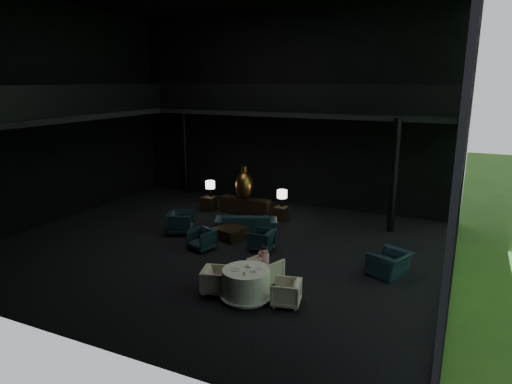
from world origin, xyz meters
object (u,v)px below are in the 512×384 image
at_px(bronze_urn, 244,185).
at_px(dining_chair_north, 266,269).
at_px(lounge_armchair_south, 202,239).
at_px(dining_chair_west, 217,280).
at_px(table_lamp_left, 210,185).
at_px(window_armchair, 390,260).
at_px(lounge_armchair_west, 181,221).
at_px(dining_chair_east, 286,293).
at_px(dining_table, 246,286).
at_px(lounge_armchair_east, 262,240).
at_px(coffee_table, 230,233).
at_px(side_table_right, 281,213).
at_px(child, 264,256).
at_px(sofa, 246,219).
at_px(table_lamp_right, 282,195).
at_px(console, 245,206).
at_px(side_table_left, 209,204).

xyz_separation_m(bronze_urn, dining_chair_north, (3.32, -5.36, -0.84)).
xyz_separation_m(lounge_armchair_south, dining_chair_west, (1.94, -2.40, -0.02)).
distance_m(table_lamp_left, window_armchair, 8.63).
xyz_separation_m(lounge_armchair_west, dining_chair_east, (5.25, -3.28, -0.17)).
bearing_deg(dining_table, window_armchair, 43.96).
xyz_separation_m(lounge_armchair_east, lounge_armchair_south, (-1.75, -0.76, 0.01)).
relative_size(lounge_armchair_south, dining_chair_east, 1.14).
relative_size(coffee_table, dining_chair_north, 1.20).
distance_m(bronze_urn, dining_chair_west, 6.94).
distance_m(side_table_right, dining_chair_east, 6.80).
relative_size(coffee_table, dining_table, 0.66).
relative_size(table_lamp_left, dining_chair_west, 0.98).
xyz_separation_m(dining_table, child, (0.04, 0.95, 0.43)).
bearing_deg(coffee_table, side_table_right, 74.45).
bearing_deg(dining_chair_north, table_lamp_left, -27.34).
xyz_separation_m(sofa, dining_chair_west, (1.47, -4.66, -0.12)).
height_order(window_armchair, child, child).
distance_m(side_table_right, sofa, 1.85).
distance_m(side_table_right, coffee_table, 2.81).
distance_m(dining_table, dining_chair_east, 1.02).
relative_size(table_lamp_right, dining_chair_east, 1.06).
bearing_deg(dining_chair_east, table_lamp_right, -169.32).
relative_size(side_table_right, coffee_table, 0.58).
xyz_separation_m(lounge_armchair_east, child, (1.05, -2.16, 0.42)).
bearing_deg(table_lamp_left, sofa, -35.67).
bearing_deg(console, lounge_armchair_east, -56.22).
relative_size(lounge_armchair_east, window_armchair, 0.68).
xyz_separation_m(dining_table, dining_chair_west, (-0.81, -0.05, 0.00)).
xyz_separation_m(dining_chair_north, child, (-0.03, -0.08, 0.39)).
height_order(lounge_armchair_south, dining_chair_east, lounge_armchair_south).
relative_size(lounge_armchair_south, window_armchair, 0.69).
bearing_deg(side_table_right, console, 175.14).
bearing_deg(dining_chair_west, bronze_urn, 5.10).
bearing_deg(dining_chair_east, lounge_armchair_west, -134.18).
distance_m(sofa, dining_chair_east, 5.60).
relative_size(side_table_left, dining_chair_east, 0.93).
bearing_deg(side_table_left, table_lamp_right, 2.10).
bearing_deg(side_table_right, window_armchair, -36.82).
relative_size(table_lamp_right, child, 1.04).
height_order(lounge_armchair_south, dining_chair_west, lounge_armchair_south).
xyz_separation_m(bronze_urn, dining_chair_west, (2.44, -6.44, -0.88)).
height_order(table_lamp_right, dining_chair_north, table_lamp_right).
height_order(bronze_urn, side_table_right, bronze_urn).
xyz_separation_m(coffee_table, dining_table, (2.40, -3.63, 0.13)).
relative_size(dining_chair_north, dining_chair_west, 1.12).
relative_size(side_table_left, table_lamp_right, 0.87).
xyz_separation_m(table_lamp_right, dining_table, (1.65, -6.42, -0.65)).
distance_m(console, child, 6.45).
height_order(dining_chair_north, dining_chair_west, dining_chair_north).
height_order(bronze_urn, lounge_armchair_west, bronze_urn).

